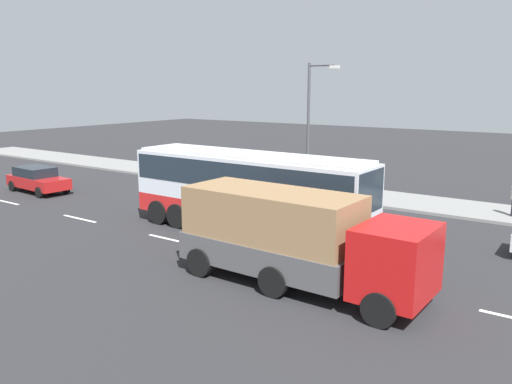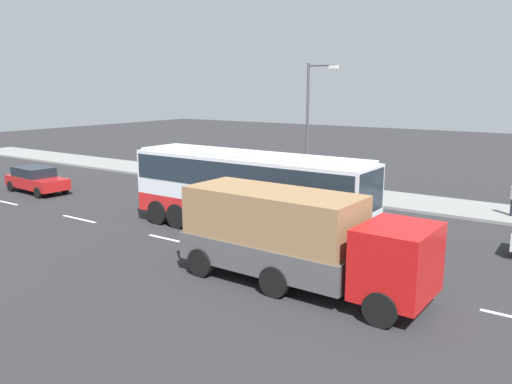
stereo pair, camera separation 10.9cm
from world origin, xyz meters
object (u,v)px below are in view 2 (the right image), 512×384
at_px(car_red_compact, 36,179).
at_px(street_lamp, 310,120).
at_px(cargo_truck, 296,236).
at_px(pedestrian_at_crossing, 329,172).
at_px(coach_bus, 249,184).

distance_m(car_red_compact, street_lamp, 16.58).
relative_size(cargo_truck, car_red_compact, 1.81).
xyz_separation_m(car_red_compact, street_lamp, (13.87, 8.36, 3.56)).
distance_m(cargo_truck, car_red_compact, 20.54).
relative_size(pedestrian_at_crossing, street_lamp, 0.24).
bearing_deg(car_red_compact, coach_bus, 3.85).
height_order(coach_bus, cargo_truck, coach_bus).
xyz_separation_m(car_red_compact, pedestrian_at_crossing, (14.31, 9.94, 0.40)).
height_order(coach_bus, car_red_compact, coach_bus).
relative_size(coach_bus, car_red_compact, 2.45).
relative_size(coach_bus, cargo_truck, 1.35).
bearing_deg(street_lamp, cargo_truck, -62.98).
relative_size(cargo_truck, street_lamp, 1.11).
bearing_deg(coach_bus, street_lamp, 101.59).
xyz_separation_m(coach_bus, street_lamp, (-1.62, 8.32, 2.21)).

